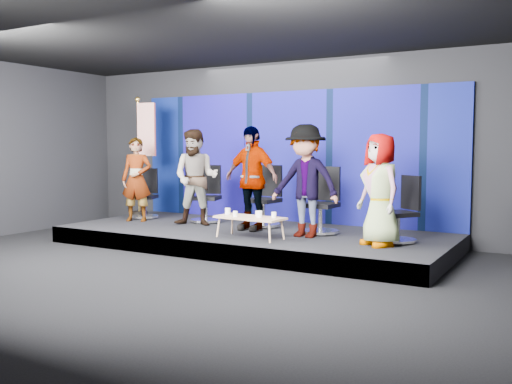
# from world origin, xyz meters

# --- Properties ---
(ground) EXTENTS (10.00, 10.00, 0.00)m
(ground) POSITION_xyz_m (0.00, 0.00, 0.00)
(ground) COLOR black
(ground) RESTS_ON ground
(room_walls) EXTENTS (10.02, 8.02, 3.51)m
(room_walls) POSITION_xyz_m (0.00, 0.00, 2.43)
(room_walls) COLOR black
(room_walls) RESTS_ON ground
(riser) EXTENTS (7.00, 3.00, 0.30)m
(riser) POSITION_xyz_m (0.00, 2.50, 0.15)
(riser) COLOR black
(riser) RESTS_ON ground
(backdrop) EXTENTS (7.00, 0.08, 2.60)m
(backdrop) POSITION_xyz_m (0.00, 3.95, 1.60)
(backdrop) COLOR #06194E
(backdrop) RESTS_ON riser
(chair_a) EXTENTS (0.76, 0.76, 1.04)m
(chair_a) POSITION_xyz_m (-2.82, 2.85, 0.64)
(chair_a) COLOR silver
(chair_a) RESTS_ON riser
(panelist_a) EXTENTS (0.72, 0.60, 1.69)m
(panelist_a) POSITION_xyz_m (-2.63, 2.39, 1.14)
(panelist_a) COLOR black
(panelist_a) RESTS_ON riser
(chair_b) EXTENTS (0.80, 0.80, 1.13)m
(chair_b) POSITION_xyz_m (-1.32, 2.97, 0.67)
(chair_b) COLOR silver
(chair_b) RESTS_ON riser
(panelist_b) EXTENTS (1.06, 0.93, 1.83)m
(panelist_b) POSITION_xyz_m (-1.22, 2.47, 1.22)
(panelist_b) COLOR black
(panelist_b) RESTS_ON riser
(chair_c) EXTENTS (0.71, 0.71, 1.15)m
(chair_c) POSITION_xyz_m (-0.01, 2.99, 0.68)
(chair_c) COLOR silver
(chair_c) RESTS_ON riser
(panelist_c) EXTENTS (1.13, 0.56, 1.87)m
(panelist_c) POSITION_xyz_m (-0.01, 2.48, 1.23)
(panelist_c) COLOR black
(panelist_c) RESTS_ON riser
(chair_d) EXTENTS (0.68, 0.68, 1.16)m
(chair_d) POSITION_xyz_m (1.25, 2.76, 0.68)
(chair_d) COLOR silver
(chair_d) RESTS_ON riser
(panelist_d) EXTENTS (1.24, 0.75, 1.87)m
(panelist_d) POSITION_xyz_m (1.16, 2.26, 1.24)
(panelist_d) COLOR black
(panelist_d) RESTS_ON riser
(chair_e) EXTENTS (0.83, 0.83, 1.05)m
(chair_e) POSITION_xyz_m (2.70, 2.53, 0.65)
(chair_e) COLOR silver
(chair_e) RESTS_ON riser
(panelist_e) EXTENTS (0.99, 0.93, 1.70)m
(panelist_e) POSITION_xyz_m (2.49, 2.07, 1.15)
(panelist_e) COLOR black
(panelist_e) RESTS_ON riser
(coffee_table) EXTENTS (1.20, 0.59, 0.36)m
(coffee_table) POSITION_xyz_m (0.44, 1.68, 0.63)
(coffee_table) COLOR tan
(coffee_table) RESTS_ON riser
(mug_a) EXTENTS (0.09, 0.09, 0.11)m
(mug_a) POSITION_xyz_m (-0.05, 1.75, 0.71)
(mug_a) COLOR white
(mug_a) RESTS_ON coffee_table
(mug_b) EXTENTS (0.08, 0.08, 0.09)m
(mug_b) POSITION_xyz_m (0.22, 1.57, 0.70)
(mug_b) COLOR white
(mug_b) RESTS_ON coffee_table
(mug_c) EXTENTS (0.07, 0.07, 0.09)m
(mug_c) POSITION_xyz_m (0.52, 1.78, 0.70)
(mug_c) COLOR white
(mug_c) RESTS_ON coffee_table
(mug_d) EXTENTS (0.09, 0.09, 0.11)m
(mug_d) POSITION_xyz_m (0.63, 1.66, 0.71)
(mug_d) COLOR white
(mug_d) RESTS_ON coffee_table
(mug_e) EXTENTS (0.08, 0.08, 0.09)m
(mug_e) POSITION_xyz_m (0.85, 1.74, 0.71)
(mug_e) COLOR white
(mug_e) RESTS_ON coffee_table
(flag_stand) EXTENTS (0.59, 0.34, 2.56)m
(flag_stand) POSITION_xyz_m (-3.01, 3.04, 1.65)
(flag_stand) COLOR black
(flag_stand) RESTS_ON riser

